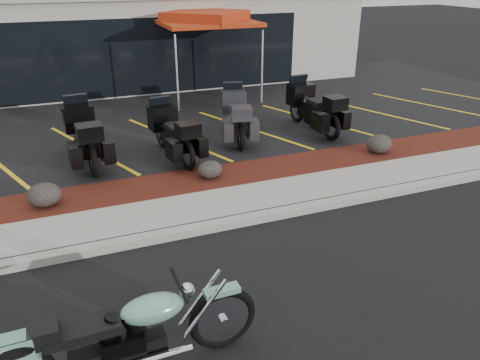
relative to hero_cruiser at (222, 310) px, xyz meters
name	(u,v)px	position (x,y,z in m)	size (l,w,h in m)	color
ground	(257,249)	(1.28, 1.88, -0.57)	(90.00, 90.00, 0.00)	black
curb	(238,221)	(1.28, 2.78, -0.49)	(24.00, 0.25, 0.15)	gray
sidewalk	(225,205)	(1.28, 3.48, -0.49)	(24.00, 1.20, 0.15)	gray
mulch_bed	(207,181)	(1.28, 4.68, -0.49)	(24.00, 1.20, 0.16)	#3B150D
upper_lot	(155,115)	(1.28, 10.08, -0.49)	(26.00, 9.60, 0.15)	black
dealership_building	(120,30)	(1.28, 16.35, 1.44)	(18.00, 8.16, 4.00)	gray
boulder_left	(44,195)	(-2.00, 4.55, -0.18)	(0.64, 0.54, 0.46)	black
boulder_mid	(210,170)	(1.35, 4.65, -0.22)	(0.54, 0.45, 0.39)	black
boulder_right	(379,144)	(5.70, 4.58, -0.18)	(0.65, 0.54, 0.46)	black
hero_cruiser	(222,310)	(0.00, 0.00, 0.00)	(3.23, 0.82, 1.14)	#659E8D
touring_black_front	(79,123)	(-1.11, 7.43, 0.30)	(2.48, 0.95, 1.44)	black
touring_black_mid	(161,122)	(0.82, 6.93, 0.24)	(2.28, 0.87, 1.33)	black
touring_grey	(233,106)	(3.02, 7.65, 0.26)	(2.34, 0.89, 1.36)	#2D2D32
touring_black_rear	(298,99)	(5.01, 7.59, 0.29)	(2.42, 0.92, 1.41)	black
traffic_cone	(161,115)	(1.24, 8.98, -0.18)	(0.35, 0.35, 0.48)	#F52708
popup_canopy	(206,19)	(3.49, 11.46, 2.20)	(3.38, 3.38, 2.88)	silver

